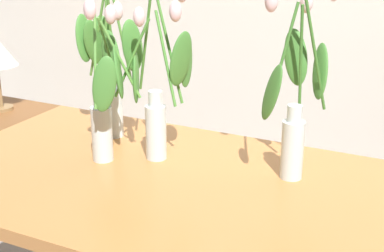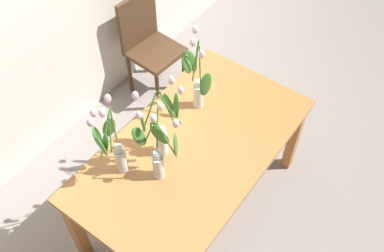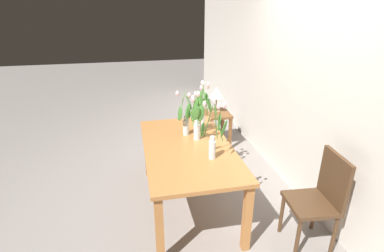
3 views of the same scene
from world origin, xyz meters
name	(u,v)px [view 3 (image 3 of 3)]	position (x,y,z in m)	size (l,w,h in m)	color
ground_plane	(188,204)	(0.00, 0.00, 0.00)	(18.00, 18.00, 0.00)	gray
room_wall_rear	(314,82)	(0.00, 1.35, 1.35)	(9.00, 0.10, 2.70)	silver
dining_table	(188,154)	(0.00, 0.00, 0.65)	(1.60, 0.90, 0.74)	#B7753D
tulip_vase_0	(196,119)	(-0.14, 0.12, 0.98)	(0.29, 0.21, 0.58)	silver
tulip_vase_1	(187,119)	(-0.27, 0.05, 0.94)	(0.22, 0.24, 0.53)	silver
tulip_vase_2	(213,138)	(0.30, 0.19, 0.95)	(0.18, 0.26, 0.58)	silver
tulip_vase_3	(203,110)	(-0.41, 0.26, 0.98)	(0.21, 0.18, 0.58)	silver
dining_chair	(320,196)	(0.79, 1.05, 0.52)	(0.43, 0.43, 0.93)	#4C331E
side_table	(215,120)	(-1.40, 0.71, 0.43)	(0.44, 0.44, 0.55)	brown
table_lamp	(217,93)	(-1.43, 0.73, 0.86)	(0.22, 0.22, 0.40)	olive
pillar_candle	(210,109)	(-1.50, 0.65, 0.59)	(0.06, 0.06, 0.07)	beige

